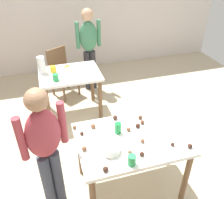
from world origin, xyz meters
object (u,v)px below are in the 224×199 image
person_girl_near (46,145)px  soda_can (118,128)px  dining_table_far (70,80)px  mixing_bowl (110,149)px  dining_table_near (131,145)px  chair_far_table (61,69)px  pitcher_far (41,65)px  person_adult_far (89,44)px

person_girl_near → soda_can: 0.73m
dining_table_far → person_girl_near: size_ratio=0.63×
person_girl_near → mixing_bowl: bearing=-13.7°
soda_can → person_girl_near: bearing=-172.3°
dining_table_near → person_girl_near: 0.86m
dining_table_near → chair_far_table: (-0.47, 2.32, -0.15)m
soda_can → pitcher_far: bearing=112.3°
person_girl_near → person_adult_far: person_adult_far is taller
mixing_bowl → pitcher_far: (-0.52, 1.88, 0.09)m
chair_far_table → pitcher_far: bearing=-119.1°
dining_table_near → person_girl_near: (-0.83, 0.01, 0.22)m
soda_can → pitcher_far: 1.77m
person_adult_far → mixing_bowl: person_adult_far is taller
dining_table_far → mixing_bowl: 1.76m
dining_table_far → soda_can: bearing=-79.4°
chair_far_table → person_adult_far: bearing=4.1°
chair_far_table → pitcher_far: pitcher_far is taller
mixing_bowl → person_adult_far: bearing=82.5°
person_adult_far → soda_can: size_ratio=12.38×
dining_table_far → pitcher_far: 0.48m
person_girl_near → person_adult_far: size_ratio=0.96×
person_girl_near → mixing_bowl: (0.57, -0.14, -0.08)m
chair_far_table → mixing_bowl: chair_far_table is taller
soda_can → mixing_bowl: bearing=-122.3°
person_adult_far → dining_table_near: bearing=-91.6°
dining_table_near → person_girl_near: person_girl_near is taller
mixing_bowl → pitcher_far: 1.95m
chair_far_table → mixing_bowl: size_ratio=4.59×
person_girl_near → soda_can: (0.72, 0.10, -0.06)m
dining_table_near → mixing_bowl: mixing_bowl is taller
chair_far_table → person_adult_far: size_ratio=0.58×
dining_table_near → mixing_bowl: size_ratio=5.85×
person_adult_far → soda_can: person_adult_far is taller
chair_far_table → pitcher_far: (-0.32, -0.57, 0.38)m
dining_table_far → person_girl_near: 1.69m
soda_can → pitcher_far: size_ratio=0.48×
person_girl_near → soda_can: person_girl_near is taller
dining_table_near → person_girl_near: bearing=179.2°
dining_table_far → chair_far_table: chair_far_table is taller
dining_table_far → soda_can: size_ratio=7.50×
dining_table_far → soda_can: 1.55m
dining_table_far → mixing_bowl: (0.13, -1.75, 0.17)m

